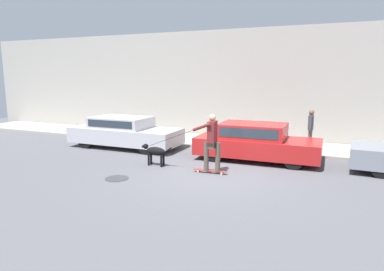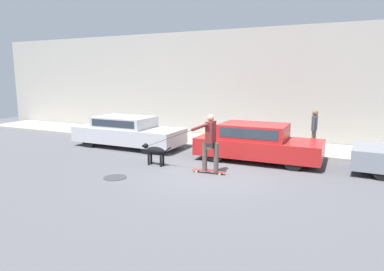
{
  "view_description": "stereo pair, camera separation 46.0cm",
  "coord_description": "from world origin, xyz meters",
  "px_view_note": "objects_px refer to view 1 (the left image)",
  "views": [
    {
      "loc": [
        3.36,
        -9.28,
        2.9
      ],
      "look_at": [
        -1.03,
        0.92,
        0.95
      ],
      "focal_mm": 32.0,
      "sensor_mm": 36.0,
      "label": 1
    },
    {
      "loc": [
        3.78,
        -9.09,
        2.9
      ],
      "look_at": [
        -1.03,
        0.92,
        0.95
      ],
      "focal_mm": 32.0,
      "sensor_mm": 36.0,
      "label": 2
    }
  ],
  "objects_px": {
    "parked_car_1": "(256,142)",
    "dog": "(155,152)",
    "skateboarder": "(212,140)",
    "parked_car_0": "(124,132)",
    "fire_hydrant": "(202,140)",
    "pedestrian_with_bag": "(311,127)"
  },
  "relations": [
    {
      "from": "parked_car_1",
      "to": "dog",
      "type": "height_order",
      "value": "parked_car_1"
    },
    {
      "from": "parked_car_0",
      "to": "fire_hydrant",
      "type": "distance_m",
      "value": 3.19
    },
    {
      "from": "parked_car_0",
      "to": "fire_hydrant",
      "type": "xyz_separation_m",
      "value": [
        3.06,
        0.89,
        -0.25
      ]
    },
    {
      "from": "parked_car_0",
      "to": "pedestrian_with_bag",
      "type": "distance_m",
      "value": 7.36
    },
    {
      "from": "parked_car_0",
      "to": "dog",
      "type": "bearing_deg",
      "value": -38.11
    },
    {
      "from": "dog",
      "to": "fire_hydrant",
      "type": "xyz_separation_m",
      "value": [
        0.49,
        2.92,
        -0.1
      ]
    },
    {
      "from": "skateboarder",
      "to": "fire_hydrant",
      "type": "distance_m",
      "value": 3.45
    },
    {
      "from": "skateboarder",
      "to": "pedestrian_with_bag",
      "type": "xyz_separation_m",
      "value": [
        2.46,
        4.36,
        -0.07
      ]
    },
    {
      "from": "dog",
      "to": "skateboarder",
      "type": "height_order",
      "value": "skateboarder"
    },
    {
      "from": "parked_car_0",
      "to": "parked_car_1",
      "type": "xyz_separation_m",
      "value": [
        5.41,
        -0.0,
        0.0
      ]
    },
    {
      "from": "parked_car_0",
      "to": "pedestrian_with_bag",
      "type": "height_order",
      "value": "pedestrian_with_bag"
    },
    {
      "from": "dog",
      "to": "skateboarder",
      "type": "relative_size",
      "value": 0.39
    },
    {
      "from": "skateboarder",
      "to": "fire_hydrant",
      "type": "relative_size",
      "value": 4.04
    },
    {
      "from": "parked_car_1",
      "to": "pedestrian_with_bag",
      "type": "bearing_deg",
      "value": 53.07
    },
    {
      "from": "parked_car_1",
      "to": "fire_hydrant",
      "type": "height_order",
      "value": "parked_car_1"
    },
    {
      "from": "dog",
      "to": "skateboarder",
      "type": "xyz_separation_m",
      "value": [
        1.99,
        -0.11,
        0.55
      ]
    },
    {
      "from": "pedestrian_with_bag",
      "to": "fire_hydrant",
      "type": "relative_size",
      "value": 2.18
    },
    {
      "from": "pedestrian_with_bag",
      "to": "fire_hydrant",
      "type": "bearing_deg",
      "value": -163.93
    },
    {
      "from": "skateboarder",
      "to": "fire_hydrant",
      "type": "height_order",
      "value": "skateboarder"
    },
    {
      "from": "parked_car_0",
      "to": "dog",
      "type": "height_order",
      "value": "parked_car_0"
    },
    {
      "from": "fire_hydrant",
      "to": "pedestrian_with_bag",
      "type": "bearing_deg",
      "value": 18.46
    },
    {
      "from": "parked_car_0",
      "to": "fire_hydrant",
      "type": "height_order",
      "value": "parked_car_0"
    }
  ]
}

